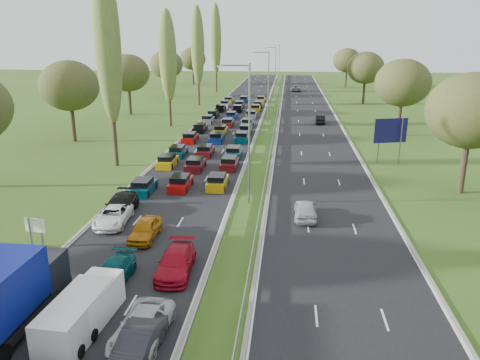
% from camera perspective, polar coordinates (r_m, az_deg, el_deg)
% --- Properties ---
extents(ground, '(260.00, 260.00, 0.00)m').
position_cam_1_polar(ground, '(76.95, 3.46, 6.50)').
color(ground, '#354D18').
rests_on(ground, ground).
extents(near_carriageway, '(10.50, 215.00, 0.04)m').
position_cam_1_polar(near_carriageway, '(79.97, -1.33, 6.93)').
color(near_carriageway, black).
rests_on(near_carriageway, ground).
extents(far_carriageway, '(10.50, 215.00, 0.04)m').
position_cam_1_polar(far_carriageway, '(79.42, 8.44, 6.68)').
color(far_carriageway, black).
rests_on(far_carriageway, ground).
extents(central_reservation, '(2.36, 215.00, 0.32)m').
position_cam_1_polar(central_reservation, '(79.31, 3.55, 7.22)').
color(central_reservation, gray).
rests_on(central_reservation, ground).
extents(lamp_columns, '(0.18, 140.18, 12.00)m').
position_cam_1_polar(lamp_columns, '(74.10, 3.47, 10.79)').
color(lamp_columns, gray).
rests_on(lamp_columns, ground).
extents(poplar_row, '(2.80, 127.80, 22.44)m').
position_cam_1_polar(poplar_row, '(66.63, -11.24, 15.32)').
color(poplar_row, '#2D2116').
rests_on(poplar_row, ground).
extents(woodland_left, '(8.00, 166.00, 11.10)m').
position_cam_1_polar(woodland_left, '(65.68, -21.37, 10.36)').
color(woodland_left, '#2D2116').
rests_on(woodland_left, ground).
extents(woodland_right, '(8.00, 153.00, 11.10)m').
position_cam_1_polar(woodland_right, '(64.67, 20.83, 10.33)').
color(woodland_right, '#2D2116').
rests_on(woodland_right, ground).
extents(traffic_queue_fill, '(9.11, 69.44, 0.80)m').
position_cam_1_polar(traffic_queue_fill, '(75.09, -1.80, 6.61)').
color(traffic_queue_fill, '#053F4C').
rests_on(traffic_queue_fill, ground).
extents(near_car_2, '(2.57, 4.97, 1.34)m').
position_cam_1_polar(near_car_2, '(37.68, -15.20, -4.26)').
color(near_car_2, white).
rests_on(near_car_2, near_carriageway).
extents(near_car_3, '(2.41, 5.42, 1.54)m').
position_cam_1_polar(near_car_3, '(39.57, -14.42, -3.01)').
color(near_car_3, black).
rests_on(near_car_3, near_carriageway).
extents(near_car_7, '(1.86, 4.50, 1.30)m').
position_cam_1_polar(near_car_7, '(29.11, -15.26, -10.83)').
color(near_car_7, '#054C50').
rests_on(near_car_7, near_carriageway).
extents(near_car_8, '(1.70, 4.22, 1.44)m').
position_cam_1_polar(near_car_8, '(34.52, -11.50, -5.90)').
color(near_car_8, '#A9650B').
rests_on(near_car_8, near_carriageway).
extents(near_car_9, '(1.84, 4.41, 1.42)m').
position_cam_1_polar(near_car_9, '(22.74, -12.42, -19.05)').
color(near_car_9, black).
rests_on(near_car_9, near_carriageway).
extents(near_car_10, '(2.43, 4.88, 1.33)m').
position_cam_1_polar(near_car_10, '(23.90, -11.88, -17.16)').
color(near_car_10, '#B5BDC0').
rests_on(near_car_10, near_carriageway).
extents(near_car_11, '(2.22, 5.02, 1.43)m').
position_cam_1_polar(near_car_11, '(29.42, -7.82, -9.90)').
color(near_car_11, '#A1091C').
rests_on(near_car_11, near_carriageway).
extents(far_car_0, '(1.78, 4.38, 1.49)m').
position_cam_1_polar(far_car_0, '(37.92, 7.99, -3.55)').
color(far_car_0, '#ACB0B6').
rests_on(far_car_0, far_carriageway).
extents(far_car_1, '(1.67, 4.38, 1.43)m').
position_cam_1_polar(far_car_1, '(80.89, 9.76, 7.33)').
color(far_car_1, black).
rests_on(far_car_1, far_carriageway).
extents(far_car_2, '(2.65, 5.72, 1.59)m').
position_cam_1_polar(far_car_2, '(129.70, 6.79, 11.05)').
color(far_car_2, slate).
rests_on(far_car_2, far_carriageway).
extents(white_van_front, '(1.94, 4.94, 1.98)m').
position_cam_1_polar(white_van_front, '(24.95, -19.15, -15.31)').
color(white_van_front, silver).
rests_on(white_van_front, near_carriageway).
extents(white_van_rear, '(1.83, 4.68, 1.88)m').
position_cam_1_polar(white_van_rear, '(25.82, -17.72, -14.12)').
color(white_van_rear, white).
rests_on(white_van_rear, near_carriageway).
extents(info_sign, '(1.50, 0.27, 2.10)m').
position_cam_1_polar(info_sign, '(35.31, -23.69, -5.41)').
color(info_sign, gray).
rests_on(info_sign, ground).
extents(direction_sign, '(3.85, 1.29, 5.20)m').
position_cam_1_polar(direction_sign, '(56.26, 17.89, 5.52)').
color(direction_sign, gray).
rests_on(direction_sign, ground).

